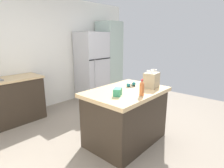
{
  "coord_description": "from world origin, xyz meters",
  "views": [
    {
      "loc": [
        -2.4,
        -1.76,
        1.7
      ],
      "look_at": [
        -0.14,
        0.24,
        0.93
      ],
      "focal_mm": 29.89,
      "sensor_mm": 36.0,
      "label": 1
    }
  ],
  "objects_px": {
    "shopping_bag": "(151,80)",
    "bottle": "(142,88)",
    "tall_cabinet": "(109,58)",
    "refrigerator": "(92,66)",
    "kitchen_island": "(126,116)",
    "ear_defenders": "(131,85)",
    "small_box": "(118,92)"
  },
  "relations": [
    {
      "from": "bottle",
      "to": "small_box",
      "type": "bearing_deg",
      "value": 131.05
    },
    {
      "from": "shopping_bag",
      "to": "ear_defenders",
      "type": "height_order",
      "value": "shopping_bag"
    },
    {
      "from": "tall_cabinet",
      "to": "shopping_bag",
      "type": "distance_m",
      "value": 2.75
    },
    {
      "from": "tall_cabinet",
      "to": "shopping_bag",
      "type": "bearing_deg",
      "value": -122.9
    },
    {
      "from": "refrigerator",
      "to": "small_box",
      "type": "relative_size",
      "value": 11.61
    },
    {
      "from": "small_box",
      "to": "refrigerator",
      "type": "bearing_deg",
      "value": 55.31
    },
    {
      "from": "refrigerator",
      "to": "kitchen_island",
      "type": "bearing_deg",
      "value": -119.83
    },
    {
      "from": "shopping_bag",
      "to": "bottle",
      "type": "relative_size",
      "value": 1.22
    },
    {
      "from": "kitchen_island",
      "to": "small_box",
      "type": "xyz_separation_m",
      "value": [
        -0.3,
        -0.07,
        0.49
      ]
    },
    {
      "from": "refrigerator",
      "to": "bottle",
      "type": "xyz_separation_m",
      "value": [
        -1.28,
        -2.44,
        0.08
      ]
    },
    {
      "from": "kitchen_island",
      "to": "shopping_bag",
      "type": "height_order",
      "value": "shopping_bag"
    },
    {
      "from": "bottle",
      "to": "ear_defenders",
      "type": "relative_size",
      "value": 1.21
    },
    {
      "from": "tall_cabinet",
      "to": "ear_defenders",
      "type": "xyz_separation_m",
      "value": [
        -1.66,
        -2.02,
        -0.16
      ]
    },
    {
      "from": "bottle",
      "to": "kitchen_island",
      "type": "bearing_deg",
      "value": 77.17
    },
    {
      "from": "kitchen_island",
      "to": "refrigerator",
      "type": "height_order",
      "value": "refrigerator"
    },
    {
      "from": "small_box",
      "to": "ear_defenders",
      "type": "xyz_separation_m",
      "value": [
        0.55,
        0.16,
        -0.03
      ]
    },
    {
      "from": "tall_cabinet",
      "to": "ear_defenders",
      "type": "relative_size",
      "value": 10.74
    },
    {
      "from": "small_box",
      "to": "ear_defenders",
      "type": "height_order",
      "value": "small_box"
    },
    {
      "from": "shopping_bag",
      "to": "bottle",
      "type": "xyz_separation_m",
      "value": [
        -0.49,
        -0.13,
        -0.02
      ]
    },
    {
      "from": "tall_cabinet",
      "to": "small_box",
      "type": "xyz_separation_m",
      "value": [
        -2.21,
        -2.18,
        -0.13
      ]
    },
    {
      "from": "kitchen_island",
      "to": "ear_defenders",
      "type": "bearing_deg",
      "value": 18.92
    },
    {
      "from": "small_box",
      "to": "bottle",
      "type": "bearing_deg",
      "value": -48.95
    },
    {
      "from": "refrigerator",
      "to": "small_box",
      "type": "bearing_deg",
      "value": -124.69
    },
    {
      "from": "refrigerator",
      "to": "shopping_bag",
      "type": "height_order",
      "value": "refrigerator"
    },
    {
      "from": "bottle",
      "to": "ear_defenders",
      "type": "height_order",
      "value": "bottle"
    },
    {
      "from": "refrigerator",
      "to": "ear_defenders",
      "type": "bearing_deg",
      "value": -115.45
    },
    {
      "from": "tall_cabinet",
      "to": "bottle",
      "type": "height_order",
      "value": "tall_cabinet"
    },
    {
      "from": "kitchen_island",
      "to": "shopping_bag",
      "type": "distance_m",
      "value": 0.73
    },
    {
      "from": "ear_defenders",
      "to": "tall_cabinet",
      "type": "bearing_deg",
      "value": 50.55
    },
    {
      "from": "bottle",
      "to": "shopping_bag",
      "type": "bearing_deg",
      "value": 14.72
    },
    {
      "from": "shopping_bag",
      "to": "ear_defenders",
      "type": "bearing_deg",
      "value": 120.36
    },
    {
      "from": "kitchen_island",
      "to": "bottle",
      "type": "relative_size",
      "value": 5.45
    }
  ]
}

